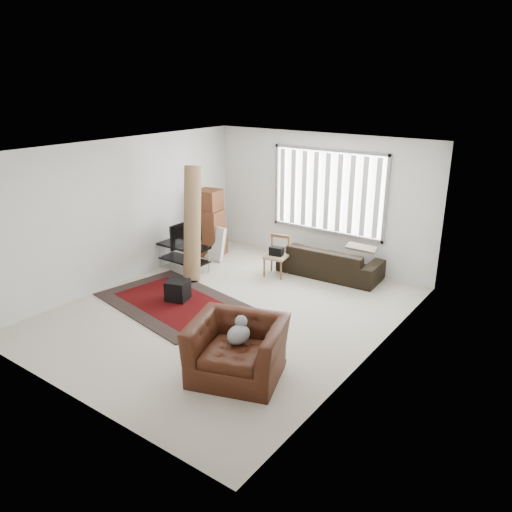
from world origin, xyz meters
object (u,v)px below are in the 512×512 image
at_px(tv_stand, 184,252).
at_px(armchair, 237,345).
at_px(moving_boxes, 210,225).
at_px(sofa, 330,257).
at_px(side_chair, 277,254).

height_order(tv_stand, armchair, armchair).
xyz_separation_m(tv_stand, moving_boxes, (-0.20, 1.03, 0.29)).
distance_m(tv_stand, moving_boxes, 1.08).
distance_m(moving_boxes, armchair, 4.87).
relative_size(tv_stand, sofa, 0.53).
bearing_deg(sofa, side_chair, 31.84).
bearing_deg(tv_stand, moving_boxes, 100.79).
bearing_deg(moving_boxes, sofa, 9.39).
bearing_deg(side_chair, tv_stand, -162.89).
xyz_separation_m(tv_stand, armchair, (3.25, -2.40, 0.06)).
height_order(tv_stand, sofa, sofa).
distance_m(tv_stand, sofa, 2.93).
distance_m(sofa, armchair, 3.95).
height_order(side_chair, armchair, armchair).
bearing_deg(tv_stand, sofa, 30.27).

